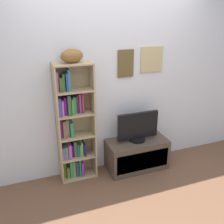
{
  "coord_description": "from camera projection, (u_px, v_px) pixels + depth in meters",
  "views": [
    {
      "loc": [
        -1.15,
        -2.0,
        2.15
      ],
      "look_at": [
        -0.08,
        0.85,
        0.94
      ],
      "focal_mm": 41.25,
      "sensor_mm": 36.0,
      "label": 1
    }
  ],
  "objects": [
    {
      "name": "back_wall",
      "position": [
        111.0,
        84.0,
        3.44
      ],
      "size": [
        4.8,
        0.08,
        2.46
      ],
      "color": "silver",
      "rests_on": "ground"
    },
    {
      "name": "ground",
      "position": [
        145.0,
        216.0,
        2.92
      ],
      "size": [
        5.2,
        5.2,
        0.04
      ],
      "primitive_type": "cube",
      "color": "brown"
    },
    {
      "name": "tv_stand",
      "position": [
        137.0,
        154.0,
        3.7
      ],
      "size": [
        0.86,
        0.42,
        0.44
      ],
      "color": "#483A30",
      "rests_on": "ground"
    },
    {
      "name": "television",
      "position": [
        138.0,
        128.0,
        3.55
      ],
      "size": [
        0.59,
        0.22,
        0.42
      ],
      "color": "black",
      "rests_on": "tv_stand"
    },
    {
      "name": "football",
      "position": [
        72.0,
        56.0,
        2.98
      ],
      "size": [
        0.31,
        0.22,
        0.16
      ],
      "primitive_type": "ellipsoid",
      "rotation": [
        0.0,
        0.0,
        0.23
      ],
      "color": "brown",
      "rests_on": "bookshelf"
    },
    {
      "name": "bookshelf",
      "position": [
        72.0,
        127.0,
        3.33
      ],
      "size": [
        0.48,
        0.24,
        1.57
      ],
      "color": "tan",
      "rests_on": "ground"
    }
  ]
}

